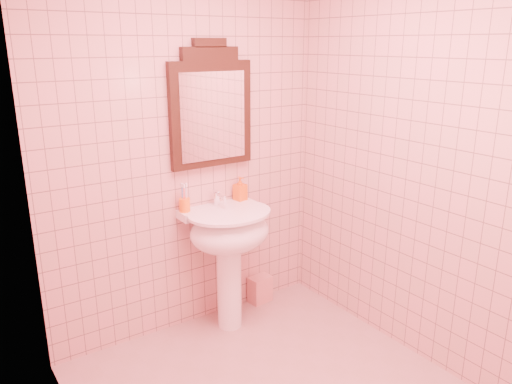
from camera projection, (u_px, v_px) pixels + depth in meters
back_wall at (187, 152)px, 3.30m from camera, size 2.00×0.02×2.50m
pedestal_sink at (229, 239)px, 3.38m from camera, size 0.58×0.58×0.86m
faucet at (218, 198)px, 3.41m from camera, size 0.04×0.16×0.11m
mirror at (211, 109)px, 3.29m from camera, size 0.60×0.06×0.83m
toothbrush_cup at (185, 205)px, 3.31m from camera, size 0.07×0.07×0.17m
soap_dispenser at (240, 189)px, 3.54m from camera, size 0.09×0.09×0.17m
towel at (260, 289)px, 3.88m from camera, size 0.18×0.13×0.21m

